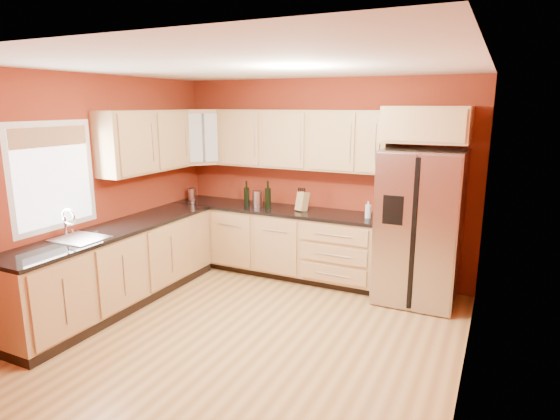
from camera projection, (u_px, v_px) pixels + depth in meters
name	position (u px, v px, depth m)	size (l,w,h in m)	color
floor	(249.00, 334.00, 4.72)	(4.00, 4.00, 0.00)	#9F743D
ceiling	(244.00, 66.00, 4.14)	(4.00, 4.00, 0.00)	white
wall_back	(321.00, 179.00, 6.19)	(4.00, 0.04, 2.60)	maroon
wall_front	(74.00, 277.00, 2.67)	(4.00, 0.04, 2.60)	maroon
wall_left	(93.00, 192.00, 5.27)	(0.04, 4.00, 2.60)	maroon
wall_right	(474.00, 233.00, 3.59)	(0.04, 4.00, 2.60)	maroon
base_cabinets_back	(274.00, 242.00, 6.35)	(2.90, 0.60, 0.88)	#A2864F
base_cabinets_left	(118.00, 268.00, 5.34)	(0.60, 2.80, 0.88)	#A2864F
countertop_back	(274.00, 209.00, 6.24)	(2.90, 0.62, 0.04)	black
countertop_left	(116.00, 229.00, 5.23)	(0.62, 2.80, 0.04)	black
upper_cabinets_back	(300.00, 139.00, 6.03)	(2.30, 0.33, 0.75)	#A2864F
upper_cabinets_left	(145.00, 141.00, 5.73)	(0.33, 1.35, 0.75)	#A2864F
corner_upper_cabinet	(201.00, 137.00, 6.49)	(0.62, 0.33, 0.75)	#A2864F
over_fridge_cabinet	(427.00, 124.00, 5.19)	(0.92, 0.60, 0.40)	#A2864F
refrigerator	(419.00, 227.00, 5.38)	(0.90, 0.75, 1.78)	#B8B9BE
window	(53.00, 176.00, 4.77)	(0.03, 0.90, 1.00)	white
sink_faucet	(78.00, 225.00, 4.76)	(0.50, 0.42, 0.30)	silver
canister_left	(192.00, 194.00, 6.73)	(0.11, 0.11, 0.17)	#B8B9BE
canister_right	(258.00, 199.00, 6.29)	(0.13, 0.13, 0.22)	#B8B9BE
wine_bottle_a	(268.00, 194.00, 6.20)	(0.08, 0.08, 0.36)	black
wine_bottle_b	(247.00, 193.00, 6.37)	(0.07, 0.07, 0.33)	black
knife_block	(302.00, 201.00, 6.05)	(0.12, 0.11, 0.25)	tan
soap_dispenser	(368.00, 210.00, 5.65)	(0.07, 0.07, 0.21)	silver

